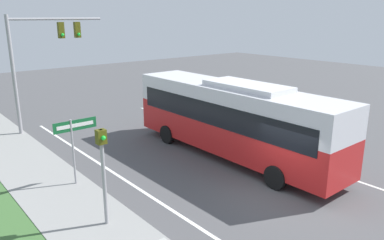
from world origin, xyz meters
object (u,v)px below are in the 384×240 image
pedestrian_signal (103,163)px  street_sign (74,138)px  bus (232,116)px  signal_gantry (41,50)px

pedestrian_signal → street_sign: (0.55, 3.46, -0.20)m
bus → signal_gantry: size_ratio=1.74×
bus → street_sign: bus is taller
bus → signal_gantry: bearing=117.6°
pedestrian_signal → signal_gantry: bearing=78.8°
bus → pedestrian_signal: (-7.45, -1.81, 0.18)m
bus → street_sign: size_ratio=4.18×
bus → signal_gantry: (-5.14, 9.85, 2.61)m
signal_gantry → bus: bearing=-62.4°
bus → pedestrian_signal: bus is taller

